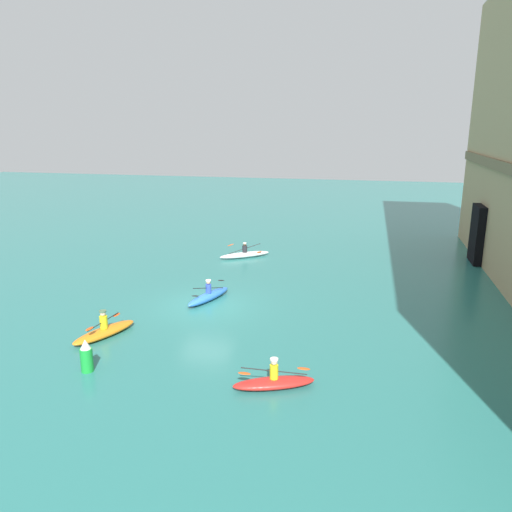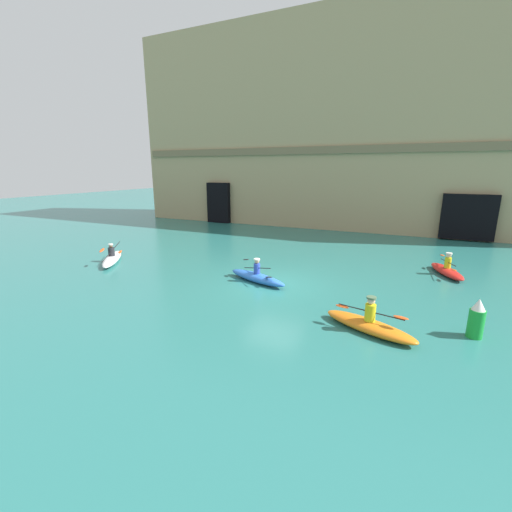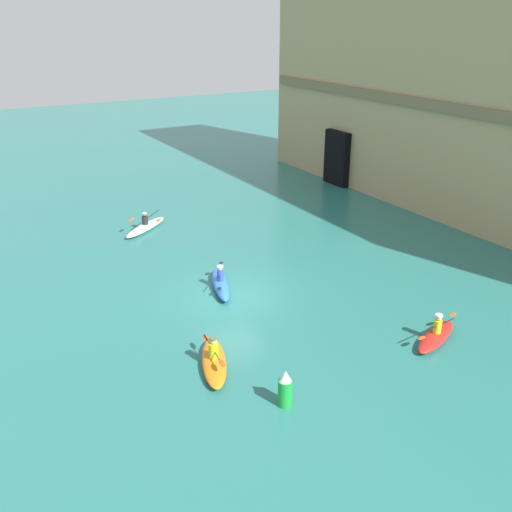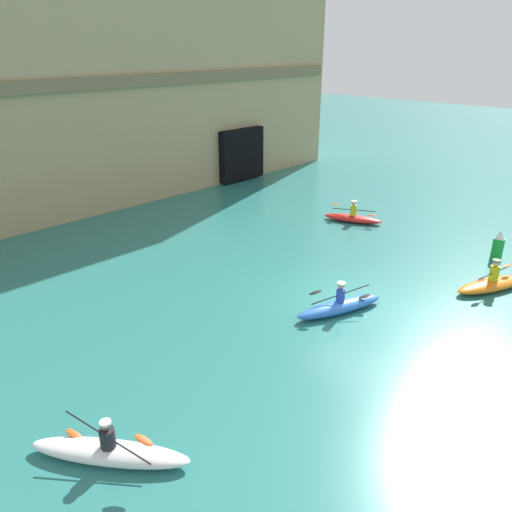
{
  "view_description": "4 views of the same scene",
  "coord_description": "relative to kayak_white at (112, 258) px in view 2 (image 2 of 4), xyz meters",
  "views": [
    {
      "loc": [
        22.09,
        7.56,
        8.7
      ],
      "look_at": [
        -0.77,
        2.38,
        2.5
      ],
      "focal_mm": 35.0,
      "sensor_mm": 36.0,
      "label": 1
    },
    {
      "loc": [
        5.37,
        -13.46,
        4.96
      ],
      "look_at": [
        -1.37,
        1.0,
        0.9
      ],
      "focal_mm": 24.0,
      "sensor_mm": 36.0,
      "label": 2
    },
    {
      "loc": [
        19.31,
        -10.08,
        11.09
      ],
      "look_at": [
        0.48,
        0.94,
        1.81
      ],
      "focal_mm": 40.0,
      "sensor_mm": 36.0,
      "label": 3
    },
    {
      "loc": [
        -13.02,
        -8.29,
        8.24
      ],
      "look_at": [
        -1.59,
        3.01,
        1.32
      ],
      "focal_mm": 35.0,
      "sensor_mm": 36.0,
      "label": 4
    }
  ],
  "objects": [
    {
      "name": "kayak_red",
      "position": [
        16.49,
        5.14,
        0.01
      ],
      "size": [
        1.77,
        2.9,
        1.09
      ],
      "rotation": [
        0.0,
        0.0,
        1.96
      ],
      "color": "red",
      "rests_on": "ground"
    },
    {
      "name": "ground_plane",
      "position": [
        9.45,
        0.37,
        -0.21
      ],
      "size": [
        120.0,
        120.0,
        0.0
      ],
      "primitive_type": "plane",
      "color": "#28706B"
    },
    {
      "name": "kayak_white",
      "position": [
        0.0,
        0.0,
        0.0
      ],
      "size": [
        2.67,
        3.28,
        1.02
      ],
      "rotation": [
        0.0,
        0.0,
        2.2
      ],
      "color": "white",
      "rests_on": "ground"
    },
    {
      "name": "cliff_bluff",
      "position": [
        8.15,
        18.65,
        8.23
      ],
      "size": [
        36.54,
        7.61,
        16.94
      ],
      "color": "tan",
      "rests_on": "ground"
    },
    {
      "name": "marker_buoy",
      "position": [
        16.82,
        -1.7,
        0.37
      ],
      "size": [
        0.45,
        0.45,
        1.24
      ],
      "color": "green",
      "rests_on": "ground"
    },
    {
      "name": "kayak_blue",
      "position": [
        8.64,
        0.26,
        0.03
      ],
      "size": [
        3.26,
        1.68,
        1.09
      ],
      "rotation": [
        0.0,
        0.0,
        5.95
      ],
      "color": "blue",
      "rests_on": "ground"
    },
    {
      "name": "kayak_orange",
      "position": [
        13.88,
        -2.66,
        0.02
      ],
      "size": [
        3.17,
        1.95,
        1.16
      ],
      "rotation": [
        0.0,
        0.0,
        5.89
      ],
      "color": "orange",
      "rests_on": "ground"
    }
  ]
}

